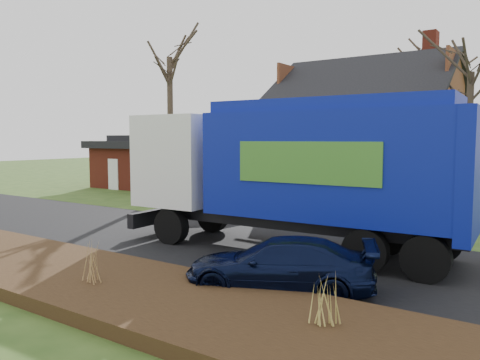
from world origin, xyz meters
The scene contains 13 objects.
ground centered at (0.00, 0.00, 0.00)m, with size 120.00×120.00×0.00m, color #2B4818.
road centered at (0.00, 0.00, 0.01)m, with size 80.00×7.00×0.02m, color black.
mulch_verge centered at (0.00, -5.30, 0.15)m, with size 80.00×3.50×0.30m, color black.
main_house centered at (1.49, 13.91, 4.03)m, with size 12.95×8.95×9.26m.
ranch_house centered at (-12.00, 13.00, 1.81)m, with size 9.80×8.20×3.70m.
garbage_truck centered at (4.33, 0.45, 2.65)m, with size 10.81×3.27×4.59m.
silver_sedan centered at (-1.95, 4.27, 0.68)m, with size 1.44×4.14×1.36m, color #B0B3B8.
navy_wagon centered at (5.80, -3.17, 0.62)m, with size 1.74×4.28×1.24m, color black.
tree_front_west centered at (-8.23, 8.68, 9.45)m, with size 3.86×3.86×11.46m.
tree_front_east centered at (7.79, 9.68, 7.27)m, with size 3.22×3.22×8.95m.
tree_back centered at (3.73, 22.26, 10.41)m, with size 3.94×3.94×12.49m.
grass_clump_mid centered at (2.47, -5.67, 0.76)m, with size 0.33×0.27×0.92m.
grass_clump_east centered at (7.72, -5.02, 0.75)m, with size 0.36×0.30×0.90m.
Camera 1 is at (10.84, -12.26, 3.48)m, focal length 35.00 mm.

